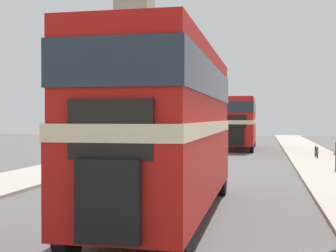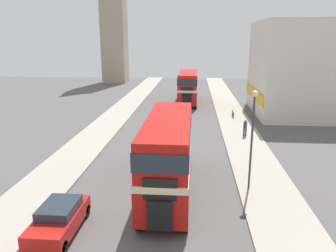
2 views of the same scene
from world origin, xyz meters
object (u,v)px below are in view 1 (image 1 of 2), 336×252
Objects in this scene: bicycle_on_pavement at (316,152)px; bus_distant at (240,119)px; church_tower at (135,9)px; double_decker_bus at (168,119)px.

bus_distant is at bearing 120.68° from bicycle_on_pavement.
bus_distant is at bearing -54.87° from church_tower.
bus_distant is 0.30× the size of church_tower.
bicycle_on_pavement is 41.17m from church_tower.
double_decker_bus is 0.96× the size of bus_distant.
bicycle_on_pavement is at bearing -59.32° from bus_distant.
church_tower is (-14.98, 50.24, 15.11)m from double_decker_bus.
church_tower reaches higher than double_decker_bus.
bicycle_on_pavement is (5.35, -9.02, -2.08)m from bus_distant.
double_decker_bus is at bearing -106.95° from bicycle_on_pavement.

